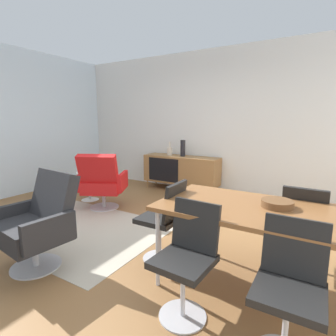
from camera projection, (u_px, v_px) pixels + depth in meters
name	position (u px, v px, depth m)	size (l,w,h in m)	color
ground_plane	(135.00, 237.00, 3.32)	(8.32, 8.32, 0.00)	olive
wall_back	(214.00, 123.00, 5.26)	(6.80, 0.12, 2.80)	silver
sideboard	(181.00, 169.00, 5.46)	(1.60, 0.45, 0.72)	olive
vase_cobalt	(183.00, 148.00, 5.37)	(0.10, 0.10, 0.33)	black
vase_sculptural_dark	(170.00, 151.00, 5.54)	(0.11, 0.11, 0.28)	beige
dining_table	(255.00, 212.00, 2.20)	(1.60, 0.90, 0.74)	brown
wooden_bowl_on_table	(277.00, 204.00, 2.20)	(0.26, 0.26, 0.06)	brown
dining_chair_near_window	(165.00, 218.00, 2.69)	(0.43, 0.40, 0.86)	black
dining_chair_back_right	(304.00, 224.00, 2.54)	(0.41, 0.43, 0.86)	black
dining_chair_front_right	(290.00, 285.00, 1.60)	(0.40, 0.43, 0.86)	black
dining_chair_front_left	(187.00, 256.00, 1.95)	(0.42, 0.45, 0.86)	black
lounge_chair_red	(102.00, 181.00, 4.29)	(0.87, 0.86, 0.95)	red
armchair_black_shell	(39.00, 221.00, 2.62)	(0.77, 0.72, 0.95)	#262628
side_table_round	(89.00, 183.00, 4.82)	(0.44, 0.44, 0.52)	white
fruit_bowl	(89.00, 170.00, 4.78)	(0.20, 0.20, 0.11)	#262628
magazine_stack	(50.00, 193.00, 4.91)	(0.31, 0.40, 0.24)	silver
area_rug	(79.00, 229.00, 3.55)	(2.20, 1.70, 0.01)	#B7AD99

